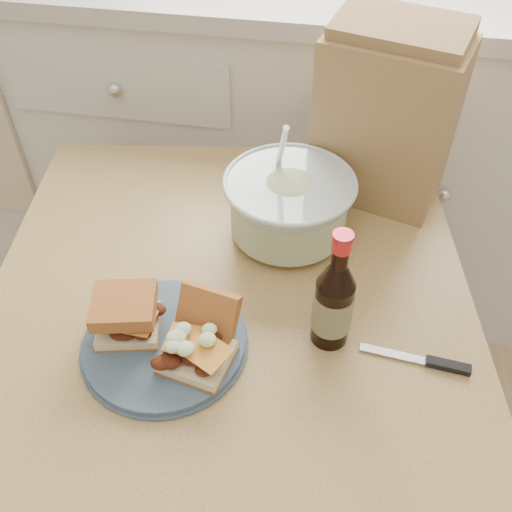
% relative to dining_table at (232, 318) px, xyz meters
% --- Properties ---
extents(cabinet_run, '(2.50, 0.64, 0.94)m').
position_rel_dining_table_xyz_m(cabinet_run, '(0.12, 0.81, -0.11)').
color(cabinet_run, silver).
rests_on(cabinet_run, ground).
extents(dining_table, '(0.94, 0.94, 0.69)m').
position_rel_dining_table_xyz_m(dining_table, '(0.00, 0.00, 0.00)').
color(dining_table, tan).
rests_on(dining_table, ground).
extents(plate, '(0.25, 0.25, 0.02)m').
position_rel_dining_table_xyz_m(plate, '(-0.07, -0.15, 0.11)').
color(plate, '#42576B').
rests_on(plate, dining_table).
extents(sandwich_left, '(0.11, 0.11, 0.07)m').
position_rel_dining_table_xyz_m(sandwich_left, '(-0.13, -0.14, 0.15)').
color(sandwich_left, beige).
rests_on(sandwich_left, plate).
extents(sandwich_right, '(0.11, 0.15, 0.08)m').
position_rel_dining_table_xyz_m(sandwich_right, '(-0.01, -0.16, 0.15)').
color(sandwich_right, beige).
rests_on(sandwich_right, plate).
extents(coleslaw_bowl, '(0.24, 0.24, 0.24)m').
position_rel_dining_table_xyz_m(coleslaw_bowl, '(0.08, 0.14, 0.16)').
color(coleslaw_bowl, silver).
rests_on(coleslaw_bowl, dining_table).
extents(beer_bottle, '(0.06, 0.06, 0.22)m').
position_rel_dining_table_xyz_m(beer_bottle, '(0.18, -0.09, 0.18)').
color(beer_bottle, black).
rests_on(beer_bottle, dining_table).
extents(knife, '(0.17, 0.03, 0.01)m').
position_rel_dining_table_xyz_m(knife, '(0.34, -0.11, 0.11)').
color(knife, silver).
rests_on(knife, dining_table).
extents(paper_bag, '(0.28, 0.22, 0.32)m').
position_rel_dining_table_xyz_m(paper_bag, '(0.24, 0.31, 0.26)').
color(paper_bag, tan).
rests_on(paper_bag, dining_table).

